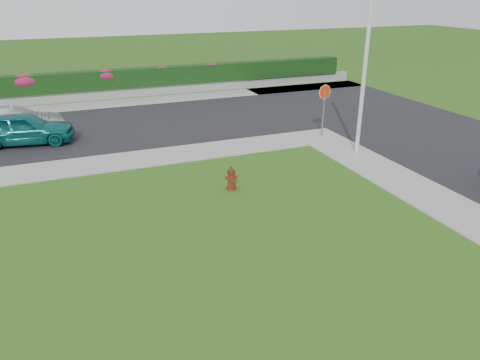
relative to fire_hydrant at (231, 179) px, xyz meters
name	(u,v)px	position (x,y,z in m)	size (l,w,h in m)	color
ground	(256,274)	(-1.26, -4.94, -0.38)	(120.00, 120.00, 0.00)	black
street_far	(34,135)	(-6.26, 9.06, -0.36)	(26.00, 8.00, 0.04)	black
sidewalk_far	(2,176)	(-7.26, 4.06, -0.36)	(24.00, 2.00, 0.04)	gray
curb_corner	(318,137)	(5.74, 4.06, -0.36)	(2.00, 2.00, 0.04)	gray
sidewalk_beyond	(109,104)	(-2.26, 14.06, -0.36)	(34.00, 2.00, 0.04)	gray
retaining_wall	(105,94)	(-2.26, 15.56, -0.08)	(34.00, 0.40, 0.60)	gray
hedge	(104,80)	(-2.26, 15.66, 0.77)	(32.00, 0.90, 1.10)	black
fire_hydrant	(231,179)	(0.00, 0.00, 0.00)	(0.41, 0.38, 0.80)	#501F0C
sedan_teal	(24,128)	(-6.53, 7.76, 0.35)	(1.63, 4.05, 1.38)	#0C605F
sedan_silver	(15,123)	(-6.92, 8.73, 0.34)	(1.45, 4.16, 1.37)	#A0A2A8
utility_pole	(365,70)	(6.04, 1.52, 2.99)	(0.16, 0.16, 6.74)	silver
stop_sign	(324,99)	(5.90, 4.00, 1.37)	(0.65, 0.10, 2.38)	slate
flower_clump_c	(25,81)	(-6.57, 15.56, 1.02)	(1.52, 0.97, 0.76)	#B31E5A
flower_clump_d	(106,75)	(-2.11, 15.56, 1.05)	(1.33, 0.86, 0.67)	#B31E5A
flower_clump_e	(162,71)	(1.30, 15.56, 1.11)	(1.05, 0.67, 0.52)	#B31E5A
flower_clump_f	(211,68)	(4.52, 15.56, 1.10)	(1.08, 0.70, 0.54)	#B31E5A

